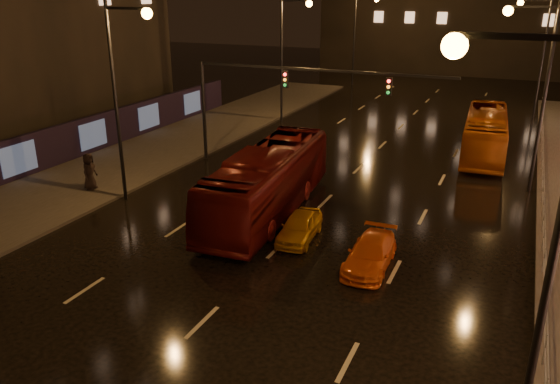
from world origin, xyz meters
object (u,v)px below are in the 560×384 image
object	(u,v)px
pedestrian_c	(89,171)
taxi_far	(370,254)
bus_red	(268,181)
taxi_near	(299,227)
bus_curb	(485,133)

from	to	relation	value
pedestrian_c	taxi_far	bearing A→B (deg)	-106.35
bus_red	taxi_far	size ratio (longest dim) A/B	2.97
taxi_far	taxi_near	bearing A→B (deg)	158.42
taxi_near	taxi_far	distance (m)	3.71
bus_red	pedestrian_c	distance (m)	10.13
bus_red	taxi_near	bearing A→B (deg)	-45.80
bus_curb	taxi_near	size ratio (longest dim) A/B	3.04
pedestrian_c	bus_red	bearing A→B (deg)	-91.35
bus_curb	taxi_near	distance (m)	18.10
taxi_far	pedestrian_c	size ratio (longest dim) A/B	1.98
taxi_far	pedestrian_c	world-z (taller)	pedestrian_c
bus_curb	taxi_far	distance (m)	18.45
bus_red	pedestrian_c	xyz separation A→B (m)	(-10.04, -1.25, -0.48)
bus_red	pedestrian_c	size ratio (longest dim) A/B	5.86
taxi_near	taxi_far	bearing A→B (deg)	-24.78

